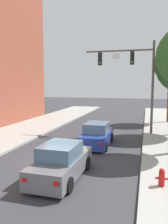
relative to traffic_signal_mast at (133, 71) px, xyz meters
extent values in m
plane|color=#38383D|center=(-3.03, -8.70, -5.30)|extent=(120.00, 120.00, 0.00)
cylinder|color=#514C47|center=(1.57, 0.01, -1.40)|extent=(0.20, 0.20, 7.50)
cylinder|color=#514C47|center=(-1.23, 0.01, 1.65)|extent=(5.59, 0.14, 0.14)
cube|color=black|center=(-0.11, 0.01, 1.03)|extent=(0.32, 0.28, 1.05)
sphere|color=#2D2823|center=(-0.11, -0.14, 1.36)|extent=(0.18, 0.18, 0.18)
sphere|color=#2D2823|center=(-0.11, -0.14, 1.03)|extent=(0.18, 0.18, 0.18)
sphere|color=green|center=(-0.11, -0.14, 0.70)|extent=(0.18, 0.18, 0.18)
cube|color=black|center=(-2.79, 0.01, 1.03)|extent=(0.32, 0.28, 1.05)
sphere|color=#2D2823|center=(-2.79, -0.14, 1.36)|extent=(0.18, 0.18, 0.18)
sphere|color=#2D2823|center=(-2.79, -0.14, 1.03)|extent=(0.18, 0.18, 0.18)
sphere|color=green|center=(-2.79, -0.14, 0.70)|extent=(0.18, 0.18, 0.18)
cube|color=white|center=(-1.45, -0.01, 1.20)|extent=(0.60, 0.03, 0.44)
cube|color=navy|center=(-2.08, -4.34, -4.74)|extent=(1.76, 4.22, 0.80)
cube|color=slate|center=(-2.08, -4.49, -4.02)|extent=(1.53, 2.02, 0.64)
cylinder|color=black|center=(-2.91, -3.05, -4.98)|extent=(0.23, 0.64, 0.64)
cylinder|color=black|center=(-1.29, -3.02, -4.98)|extent=(0.23, 0.64, 0.64)
cylinder|color=black|center=(-2.87, -5.65, -4.98)|extent=(0.23, 0.64, 0.64)
cylinder|color=black|center=(-1.26, -5.63, -4.98)|extent=(0.23, 0.64, 0.64)
cube|color=red|center=(-2.69, -6.47, -4.62)|extent=(0.20, 0.04, 0.14)
cube|color=red|center=(-1.41, -6.45, -4.62)|extent=(0.20, 0.04, 0.14)
cube|color=slate|center=(-2.45, -10.20, -4.74)|extent=(1.77, 4.23, 0.80)
cube|color=slate|center=(-2.45, -10.35, -4.02)|extent=(1.54, 2.03, 0.64)
cylinder|color=black|center=(-3.24, -8.89, -4.98)|extent=(0.23, 0.64, 0.64)
cylinder|color=black|center=(-1.62, -8.91, -4.98)|extent=(0.23, 0.64, 0.64)
cylinder|color=black|center=(-3.28, -11.49, -4.98)|extent=(0.23, 0.64, 0.64)
cylinder|color=black|center=(-1.67, -11.52, -4.98)|extent=(0.23, 0.64, 0.64)
cube|color=red|center=(-3.13, -12.31, -4.62)|extent=(0.20, 0.04, 0.14)
cube|color=red|center=(-1.85, -12.33, -4.62)|extent=(0.20, 0.04, 0.14)
cylinder|color=red|center=(1.81, -10.25, -4.87)|extent=(0.24, 0.24, 0.55)
sphere|color=red|center=(1.81, -10.25, -4.54)|extent=(0.22, 0.22, 0.22)
cylinder|color=red|center=(1.63, -10.25, -4.85)|extent=(0.12, 0.09, 0.09)
cylinder|color=red|center=(1.99, -10.25, -4.85)|extent=(0.12, 0.09, 0.09)
camera|label=1|loc=(1.14, -19.55, -1.12)|focal=36.95mm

